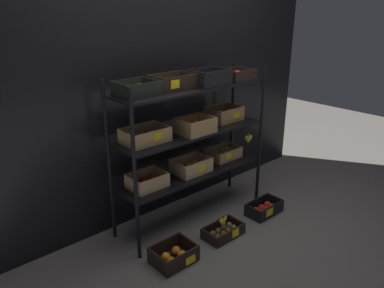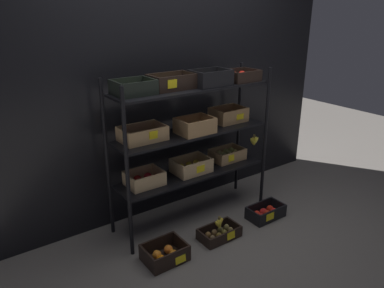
{
  "view_description": "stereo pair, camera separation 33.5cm",
  "coord_description": "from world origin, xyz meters",
  "px_view_note": "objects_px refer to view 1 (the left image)",
  "views": [
    {
      "loc": [
        -2.08,
        -2.36,
        1.92
      ],
      "look_at": [
        0.0,
        0.0,
        0.75
      ],
      "focal_mm": 34.45,
      "sensor_mm": 36.0,
      "label": 1
    },
    {
      "loc": [
        -1.81,
        -2.57,
        1.92
      ],
      "look_at": [
        0.0,
        0.0,
        0.75
      ],
      "focal_mm": 34.45,
      "sensor_mm": 36.0,
      "label": 2
    }
  ],
  "objects_px": {
    "display_rack": "(191,128)",
    "crate_ground_orange": "(174,256)",
    "crate_ground_apple_red": "(264,209)",
    "banana_bunch_loose": "(223,221)",
    "crate_ground_kiwi": "(223,232)"
  },
  "relations": [
    {
      "from": "crate_ground_orange",
      "to": "crate_ground_apple_red",
      "type": "relative_size",
      "value": 0.92
    },
    {
      "from": "crate_ground_orange",
      "to": "crate_ground_apple_red",
      "type": "distance_m",
      "value": 1.13
    },
    {
      "from": "crate_ground_orange",
      "to": "crate_ground_kiwi",
      "type": "relative_size",
      "value": 0.92
    },
    {
      "from": "crate_ground_kiwi",
      "to": "crate_ground_apple_red",
      "type": "height_order",
      "value": "crate_ground_apple_red"
    },
    {
      "from": "display_rack",
      "to": "crate_ground_apple_red",
      "type": "xyz_separation_m",
      "value": [
        0.57,
        -0.44,
        -0.86
      ]
    },
    {
      "from": "crate_ground_kiwi",
      "to": "banana_bunch_loose",
      "type": "height_order",
      "value": "banana_bunch_loose"
    },
    {
      "from": "crate_ground_orange",
      "to": "crate_ground_kiwi",
      "type": "xyz_separation_m",
      "value": [
        0.55,
        -0.02,
        -0.01
      ]
    },
    {
      "from": "crate_ground_kiwi",
      "to": "banana_bunch_loose",
      "type": "bearing_deg",
      "value": 176.99
    },
    {
      "from": "crate_ground_orange",
      "to": "banana_bunch_loose",
      "type": "xyz_separation_m",
      "value": [
        0.55,
        -0.02,
        0.1
      ]
    },
    {
      "from": "crate_ground_kiwi",
      "to": "crate_ground_apple_red",
      "type": "distance_m",
      "value": 0.58
    },
    {
      "from": "display_rack",
      "to": "crate_ground_orange",
      "type": "relative_size",
      "value": 4.79
    },
    {
      "from": "crate_ground_kiwi",
      "to": "banana_bunch_loose",
      "type": "distance_m",
      "value": 0.11
    },
    {
      "from": "display_rack",
      "to": "crate_ground_apple_red",
      "type": "relative_size",
      "value": 4.42
    },
    {
      "from": "crate_ground_orange",
      "to": "display_rack",
      "type": "bearing_deg",
      "value": 37.13
    },
    {
      "from": "display_rack",
      "to": "crate_ground_orange",
      "type": "distance_m",
      "value": 1.11
    }
  ]
}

